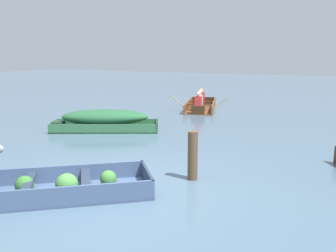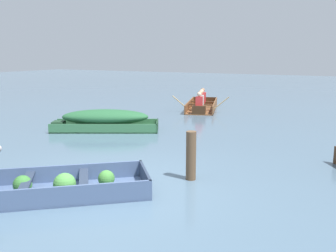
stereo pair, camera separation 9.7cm
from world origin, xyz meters
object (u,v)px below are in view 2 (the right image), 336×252
(rowboat_wooden_brown_with_crew, at_px, (202,105))
(mooring_post, at_px, (191,156))
(dinghy_slate_blue_foreground, at_px, (51,188))
(skiff_green_mid_moored, at_px, (104,119))

(rowboat_wooden_brown_with_crew, bearing_deg, mooring_post, -68.42)
(rowboat_wooden_brown_with_crew, bearing_deg, dinghy_slate_blue_foreground, -81.42)
(dinghy_slate_blue_foreground, relative_size, mooring_post, 3.36)
(mooring_post, bearing_deg, dinghy_slate_blue_foreground, -133.41)
(rowboat_wooden_brown_with_crew, distance_m, mooring_post, 9.33)
(skiff_green_mid_moored, xyz_separation_m, mooring_post, (4.49, -3.09, 0.11))
(skiff_green_mid_moored, bearing_deg, dinghy_slate_blue_foreground, -62.13)
(dinghy_slate_blue_foreground, relative_size, skiff_green_mid_moored, 0.94)
(skiff_green_mid_moored, relative_size, rowboat_wooden_brown_with_crew, 1.00)
(dinghy_slate_blue_foreground, xyz_separation_m, rowboat_wooden_brown_with_crew, (-1.60, 10.61, 0.09))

